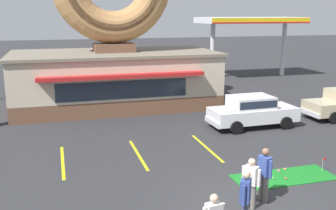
{
  "coord_description": "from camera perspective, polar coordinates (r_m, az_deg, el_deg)",
  "views": [
    {
      "loc": [
        -5.43,
        -9.95,
        5.64
      ],
      "look_at": [
        -1.16,
        5.0,
        2.0
      ],
      "focal_mm": 42.0,
      "sensor_mm": 36.0,
      "label": 1
    }
  ],
  "objects": [
    {
      "name": "ground_plane",
      "position": [
        12.66,
        11.67,
        -13.57
      ],
      "size": [
        160.0,
        160.0,
        0.0
      ],
      "primitive_type": "plane",
      "color": "#2D2D30"
    },
    {
      "name": "donut_shop_building",
      "position": [
        24.21,
        -7.84,
        8.56
      ],
      "size": [
        12.3,
        6.75,
        10.96
      ],
      "color": "brown",
      "rests_on": "ground"
    },
    {
      "name": "putting_mat",
      "position": [
        14.63,
        16.45,
        -10.0
      ],
      "size": [
        3.62,
        1.39,
        0.03
      ],
      "primitive_type": "cube",
      "color": "#197523",
      "rests_on": "ground"
    },
    {
      "name": "mini_donut_near_left",
      "position": [
        14.27,
        11.27,
        -10.16
      ],
      "size": [
        0.13,
        0.13,
        0.04
      ],
      "primitive_type": "torus",
      "color": "#D8667F",
      "rests_on": "putting_mat"
    },
    {
      "name": "mini_donut_near_right",
      "position": [
        13.69,
        13.38,
        -11.32
      ],
      "size": [
        0.13,
        0.13,
        0.04
      ],
      "primitive_type": "torus",
      "color": "brown",
      "rests_on": "putting_mat"
    },
    {
      "name": "mini_donut_mid_left",
      "position": [
        14.47,
        16.71,
        -10.14
      ],
      "size": [
        0.13,
        0.13,
        0.04
      ],
      "primitive_type": "torus",
      "color": "brown",
      "rests_on": "putting_mat"
    },
    {
      "name": "mini_donut_mid_centre",
      "position": [
        15.28,
        16.6,
        -8.87
      ],
      "size": [
        0.13,
        0.13,
        0.04
      ],
      "primitive_type": "torus",
      "color": "#D17F47",
      "rests_on": "putting_mat"
    },
    {
      "name": "mini_donut_mid_right",
      "position": [
        15.06,
        15.74,
        -9.14
      ],
      "size": [
        0.13,
        0.13,
        0.04
      ],
      "primitive_type": "torus",
      "color": "#D8667F",
      "rests_on": "putting_mat"
    },
    {
      "name": "golf_ball",
      "position": [
        14.4,
        14.94,
        -10.14
      ],
      "size": [
        0.04,
        0.04,
        0.04
      ],
      "primitive_type": "sphere",
      "color": "white",
      "rests_on": "putting_mat"
    },
    {
      "name": "putting_flag_pin",
      "position": [
        15.36,
        21.65,
        -7.6
      ],
      "size": [
        0.13,
        0.01,
        0.55
      ],
      "color": "silver",
      "rests_on": "putting_mat"
    },
    {
      "name": "car_white",
      "position": [
        20.26,
        12.12,
        -0.73
      ],
      "size": [
        4.6,
        2.06,
        1.6
      ],
      "color": "silver",
      "rests_on": "ground"
    },
    {
      "name": "pedestrian_blue_sweater_man",
      "position": [
        11.93,
        11.93,
        -10.77
      ],
      "size": [
        0.42,
        0.5,
        1.56
      ],
      "color": "slate",
      "rests_on": "ground"
    },
    {
      "name": "pedestrian_leather_jacket_man",
      "position": [
        12.43,
        13.82,
        -9.41
      ],
      "size": [
        0.32,
        0.58,
        1.7
      ],
      "color": "slate",
      "rests_on": "ground"
    },
    {
      "name": "pedestrian_clipboard_woman",
      "position": [
        10.7,
        11.13,
        -13.04
      ],
      "size": [
        0.42,
        0.5,
        1.72
      ],
      "color": "#474C66",
      "rests_on": "ground"
    },
    {
      "name": "gas_station_canopy",
      "position": [
        35.99,
        11.85,
        11.67
      ],
      "size": [
        9.0,
        4.46,
        5.3
      ],
      "color": "silver",
      "rests_on": "ground"
    },
    {
      "name": "parking_stripe_left",
      "position": [
        15.98,
        -15.04,
        -7.96
      ],
      "size": [
        0.12,
        3.6,
        0.01
      ],
      "primitive_type": "cube",
      "color": "yellow",
      "rests_on": "ground"
    },
    {
      "name": "parking_stripe_mid_left",
      "position": [
        16.26,
        -4.34,
        -7.15
      ],
      "size": [
        0.12,
        3.6,
        0.01
      ],
      "primitive_type": "cube",
      "color": "yellow",
      "rests_on": "ground"
    },
    {
      "name": "parking_stripe_centre",
      "position": [
        17.07,
        5.63,
        -6.18
      ],
      "size": [
        0.12,
        3.6,
        0.01
      ],
      "primitive_type": "cube",
      "color": "yellow",
      "rests_on": "ground"
    }
  ]
}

